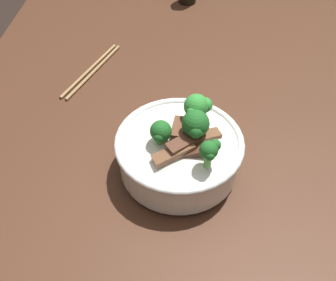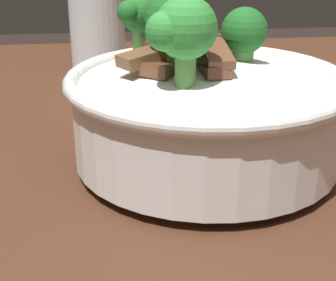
# 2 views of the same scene
# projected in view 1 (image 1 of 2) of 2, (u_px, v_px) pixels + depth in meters

# --- Properties ---
(dining_table) EXTENTS (1.26, 0.89, 0.80)m
(dining_table) POSITION_uv_depth(u_px,v_px,m) (162.00, 165.00, 0.97)
(dining_table) COLOR #472819
(dining_table) RESTS_ON ground
(rice_bowl) EXTENTS (0.22, 0.22, 0.14)m
(rice_bowl) POSITION_uv_depth(u_px,v_px,m) (180.00, 150.00, 0.73)
(rice_bowl) COLOR white
(rice_bowl) RESTS_ON dining_table
(chopsticks_pair) EXTENTS (0.21, 0.10, 0.01)m
(chopsticks_pair) POSITION_uv_depth(u_px,v_px,m) (92.00, 71.00, 0.97)
(chopsticks_pair) COLOR #9E7A4C
(chopsticks_pair) RESTS_ON dining_table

